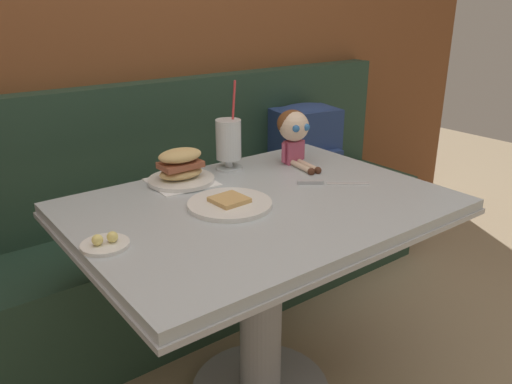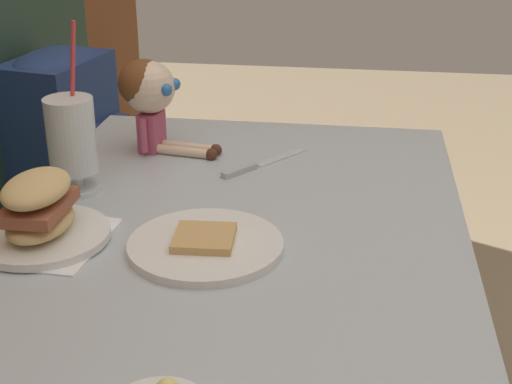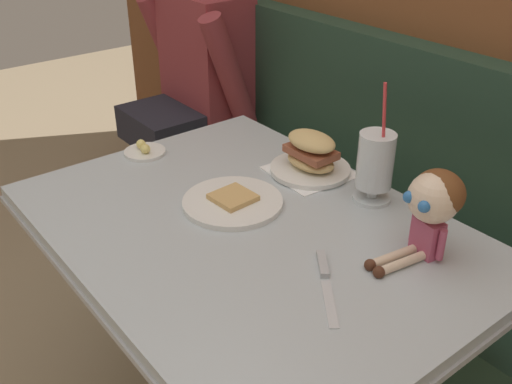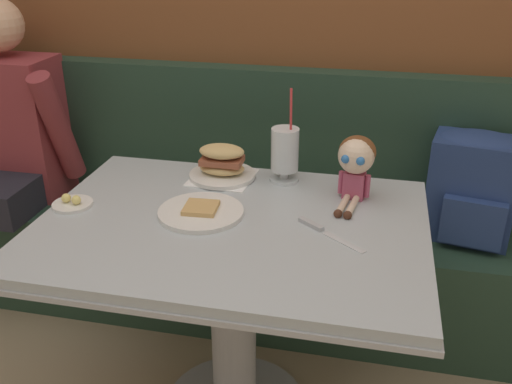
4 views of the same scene
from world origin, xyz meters
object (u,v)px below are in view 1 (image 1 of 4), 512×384
at_px(butter_saucer, 105,243).
at_px(backpack, 306,145).
at_px(toast_plate, 230,204).
at_px(sandwich_plate, 181,169).
at_px(milkshake_glass, 229,142).
at_px(seated_doll, 294,129).
at_px(butter_knife, 321,183).

xyz_separation_m(butter_saucer, backpack, (1.23, 0.61, -0.09)).
distance_m(toast_plate, sandwich_plate, 0.27).
relative_size(milkshake_glass, butter_saucer, 2.63).
bearing_deg(butter_saucer, seated_doll, 15.99).
bearing_deg(backpack, butter_saucer, -153.68).
height_order(toast_plate, backpack, backpack).
bearing_deg(butter_saucer, milkshake_glass, 28.41).
xyz_separation_m(butter_knife, backpack, (0.49, 0.60, -0.09)).
xyz_separation_m(milkshake_glass, backpack, (0.64, 0.29, -0.18)).
xyz_separation_m(sandwich_plate, seated_doll, (0.44, -0.06, 0.08)).
xyz_separation_m(sandwich_plate, butter_knife, (0.36, -0.29, -0.04)).
bearing_deg(butter_knife, sandwich_plate, 140.86).
bearing_deg(milkshake_glass, seated_doll, -20.09).
height_order(milkshake_glass, sandwich_plate, milkshake_glass).
xyz_separation_m(sandwich_plate, butter_saucer, (-0.38, -0.30, -0.04)).
bearing_deg(sandwich_plate, butter_saucer, -142.07).
bearing_deg(toast_plate, sandwich_plate, 91.97).
relative_size(toast_plate, sandwich_plate, 1.14).
xyz_separation_m(toast_plate, sandwich_plate, (-0.01, 0.27, 0.04)).
bearing_deg(butter_knife, seated_doll, 71.29).
relative_size(butter_saucer, backpack, 0.30).
distance_m(milkshake_glass, butter_saucer, 0.68).
height_order(milkshake_glass, butter_saucer, milkshake_glass).
bearing_deg(butter_knife, backpack, 51.01).
distance_m(milkshake_glass, sandwich_plate, 0.21).
bearing_deg(backpack, milkshake_glass, -155.68).
bearing_deg(toast_plate, milkshake_glass, 55.84).
relative_size(milkshake_glass, backpack, 0.78).
xyz_separation_m(milkshake_glass, butter_saucer, (-0.59, -0.32, -0.09)).
bearing_deg(sandwich_plate, butter_knife, -39.14).
bearing_deg(butter_knife, toast_plate, 176.37).
xyz_separation_m(butter_knife, seated_doll, (0.08, 0.23, 0.12)).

